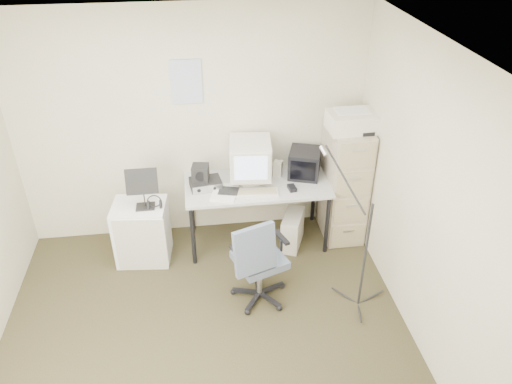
{
  "coord_description": "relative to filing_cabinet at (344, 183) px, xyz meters",
  "views": [
    {
      "loc": [
        0.02,
        -2.95,
        3.43
      ],
      "look_at": [
        0.55,
        0.95,
        0.95
      ],
      "focal_mm": 35.0,
      "sensor_mm": 36.0,
      "label": 1
    }
  ],
  "objects": [
    {
      "name": "crt_monitor",
      "position": [
        -1.01,
        0.04,
        0.31
      ],
      "size": [
        0.46,
        0.48,
        0.46
      ],
      "primitive_type": "cube",
      "rotation": [
        0.0,
        0.0,
        -0.1
      ],
      "color": "silver",
      "rests_on": "desk"
    },
    {
      "name": "pc_tower",
      "position": [
        -0.58,
        -0.16,
        -0.46
      ],
      "size": [
        0.33,
        0.45,
        0.38
      ],
      "primitive_type": "cube",
      "rotation": [
        0.0,
        0.0,
        -0.4
      ],
      "color": "silver",
      "rests_on": "floor"
    },
    {
      "name": "wall_calendar",
      "position": [
        -1.6,
        0.31,
        1.1
      ],
      "size": [
        0.3,
        0.02,
        0.44
      ],
      "primitive_type": "cube",
      "color": "white",
      "rests_on": "wall_back"
    },
    {
      "name": "floor",
      "position": [
        -1.58,
        -1.48,
        -0.66
      ],
      "size": [
        3.6,
        3.6,
        0.01
      ],
      "primitive_type": "cube",
      "color": "#342F17",
      "rests_on": "ground"
    },
    {
      "name": "keyboard",
      "position": [
        -0.99,
        -0.22,
        0.09
      ],
      "size": [
        0.45,
        0.19,
        0.02
      ],
      "primitive_type": "cube",
      "rotation": [
        0.0,
        0.0,
        -0.08
      ],
      "color": "silver",
      "rests_on": "desk"
    },
    {
      "name": "wall_right",
      "position": [
        0.22,
        -1.48,
        0.6
      ],
      "size": [
        0.02,
        3.6,
        2.5
      ],
      "primitive_type": "cube",
      "color": "beige",
      "rests_on": "ground"
    },
    {
      "name": "crt_tv",
      "position": [
        -0.42,
        0.09,
        0.22
      ],
      "size": [
        0.41,
        0.42,
        0.29
      ],
      "primitive_type": "cube",
      "rotation": [
        0.0,
        0.0,
        -0.33
      ],
      "color": "black",
      "rests_on": "desk"
    },
    {
      "name": "office_chair",
      "position": [
        -1.05,
        -0.92,
        -0.17
      ],
      "size": [
        0.71,
        0.71,
        0.95
      ],
      "primitive_type": "cube",
      "rotation": [
        0.0,
        0.0,
        0.35
      ],
      "color": "slate",
      "rests_on": "floor"
    },
    {
      "name": "side_cart",
      "position": [
        -2.17,
        -0.16,
        -0.32
      ],
      "size": [
        0.57,
        0.48,
        0.66
      ],
      "primitive_type": "cube",
      "rotation": [
        0.0,
        0.0,
        -0.1
      ],
      "color": "white",
      "rests_on": "floor"
    },
    {
      "name": "wall_back",
      "position": [
        -1.58,
        0.32,
        0.6
      ],
      "size": [
        3.6,
        0.02,
        2.5
      ],
      "primitive_type": "cube",
      "color": "beige",
      "rests_on": "ground"
    },
    {
      "name": "ceiling",
      "position": [
        -1.58,
        -1.48,
        1.85
      ],
      "size": [
        3.6,
        3.6,
        0.01
      ],
      "primitive_type": "cube",
      "color": "white",
      "rests_on": "ground"
    },
    {
      "name": "radio_receiver",
      "position": [
        -1.48,
        -0.02,
        0.12
      ],
      "size": [
        0.34,
        0.27,
        0.09
      ],
      "primitive_type": "cube",
      "rotation": [
        0.0,
        0.0,
        0.14
      ],
      "color": "black",
      "rests_on": "desk"
    },
    {
      "name": "printer",
      "position": [
        0.0,
        -0.06,
        0.74
      ],
      "size": [
        0.5,
        0.35,
        0.19
      ],
      "primitive_type": "cube",
      "rotation": [
        0.0,
        0.0,
        0.04
      ],
      "color": "silver",
      "rests_on": "filing_cabinet"
    },
    {
      "name": "filing_cabinet",
      "position": [
        0.0,
        0.0,
        0.0
      ],
      "size": [
        0.4,
        0.6,
        1.3
      ],
      "primitive_type": "cube",
      "color": "beige",
      "rests_on": "floor"
    },
    {
      "name": "desk_speaker",
      "position": [
        -0.7,
        0.12,
        0.16
      ],
      "size": [
        0.12,
        0.12,
        0.17
      ],
      "primitive_type": "cube",
      "rotation": [
        0.0,
        0.0,
        -0.43
      ],
      "color": "beige",
      "rests_on": "desk"
    },
    {
      "name": "headphones",
      "position": [
        -2.0,
        -0.23,
        0.06
      ],
      "size": [
        0.18,
        0.18,
        0.03
      ],
      "primitive_type": "torus",
      "rotation": [
        0.0,
        0.0,
        -0.19
      ],
      "color": "black",
      "rests_on": "side_cart"
    },
    {
      "name": "radio_speaker",
      "position": [
        -1.53,
        -0.01,
        0.25
      ],
      "size": [
        0.19,
        0.18,
        0.16
      ],
      "primitive_type": "cube",
      "rotation": [
        0.0,
        0.0,
        -0.17
      ],
      "color": "black",
      "rests_on": "radio_receiver"
    },
    {
      "name": "desk",
      "position": [
        -0.95,
        -0.03,
        -0.29
      ],
      "size": [
        1.5,
        0.7,
        0.73
      ],
      "primitive_type": "cube",
      "color": "beige",
      "rests_on": "floor"
    },
    {
      "name": "papers",
      "position": [
        -1.3,
        -0.17,
        0.09
      ],
      "size": [
        0.32,
        0.38,
        0.02
      ],
      "primitive_type": "cube",
      "rotation": [
        0.0,
        0.0,
        -0.27
      ],
      "color": "white",
      "rests_on": "desk"
    },
    {
      "name": "mic_stand",
      "position": [
        -0.13,
        -1.14,
        0.09
      ],
      "size": [
        0.03,
        0.03,
        1.49
      ],
      "primitive_type": "cylinder",
      "rotation": [
        0.0,
        0.0,
        1.91
      ],
      "color": "black",
      "rests_on": "floor"
    },
    {
      "name": "music_stand",
      "position": [
        -2.1,
        -0.21,
        0.23
      ],
      "size": [
        0.34,
        0.25,
        0.45
      ],
      "primitive_type": "cube",
      "rotation": [
        0.0,
        0.0,
        0.33
      ],
      "color": "black",
      "rests_on": "side_cart"
    },
    {
      "name": "mouse",
      "position": [
        -0.61,
        -0.19,
        0.1
      ],
      "size": [
        0.09,
        0.13,
        0.04
      ],
      "primitive_type": "cube",
      "rotation": [
        0.0,
        0.0,
        0.12
      ],
      "color": "black",
      "rests_on": "desk"
    }
  ]
}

